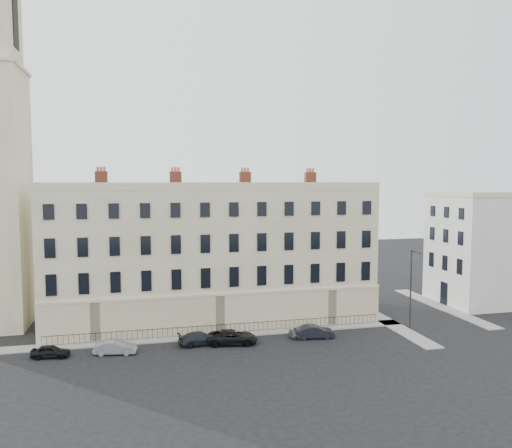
# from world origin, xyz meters

# --- Properties ---
(ground) EXTENTS (160.00, 160.00, 0.00)m
(ground) POSITION_xyz_m (0.00, 0.00, 0.00)
(ground) COLOR black
(ground) RESTS_ON ground
(terrace) EXTENTS (36.22, 12.22, 17.00)m
(terrace) POSITION_xyz_m (-5.97, 11.97, 7.50)
(terrace) COLOR #B8AE89
(terrace) RESTS_ON ground
(adjacent_building) EXTENTS (10.00, 10.00, 14.00)m
(adjacent_building) POSITION_xyz_m (29.00, 11.00, 7.00)
(adjacent_building) COLOR beige
(adjacent_building) RESTS_ON ground
(pavement_terrace) EXTENTS (48.00, 2.00, 0.12)m
(pavement_terrace) POSITION_xyz_m (-10.00, 5.00, 0.06)
(pavement_terrace) COLOR gray
(pavement_terrace) RESTS_ON ground
(pavement_east_return) EXTENTS (2.00, 24.00, 0.12)m
(pavement_east_return) POSITION_xyz_m (13.00, 8.00, 0.06)
(pavement_east_return) COLOR gray
(pavement_east_return) RESTS_ON ground
(pavement_adjacent) EXTENTS (2.00, 20.00, 0.12)m
(pavement_adjacent) POSITION_xyz_m (23.00, 10.00, 0.06)
(pavement_adjacent) COLOR gray
(pavement_adjacent) RESTS_ON ground
(railings) EXTENTS (35.00, 0.04, 0.96)m
(railings) POSITION_xyz_m (-6.00, 5.40, 0.55)
(railings) COLOR black
(railings) RESTS_ON ground
(car_a) EXTENTS (3.53, 1.80, 1.15)m
(car_a) POSITION_xyz_m (-22.13, 2.14, 0.58)
(car_a) COLOR black
(car_a) RESTS_ON ground
(car_b) EXTENTS (4.01, 1.92, 1.27)m
(car_b) POSITION_xyz_m (-16.47, 1.80, 0.63)
(car_b) COLOR gray
(car_b) RESTS_ON ground
(car_c) EXTENTS (4.53, 2.27, 1.26)m
(car_c) POSITION_xyz_m (-8.50, 2.57, 0.63)
(car_c) COLOR black
(car_c) RESTS_ON ground
(car_d) EXTENTS (5.24, 3.05, 1.37)m
(car_d) POSITION_xyz_m (-5.42, 2.09, 0.69)
(car_d) COLOR black
(car_d) RESTS_ON ground
(car_e) EXTENTS (3.61, 1.56, 1.21)m
(car_e) POSITION_xyz_m (2.32, 2.39, 0.61)
(car_e) COLOR slate
(car_e) RESTS_ON ground
(car_f) EXTENTS (4.18, 1.83, 1.34)m
(car_f) POSITION_xyz_m (3.00, 1.96, 0.67)
(car_f) COLOR black
(car_f) RESTS_ON ground
(streetlamp) EXTENTS (0.25, 1.86, 8.61)m
(streetlamp) POSITION_xyz_m (14.23, 2.58, 4.77)
(streetlamp) COLOR #303035
(streetlamp) RESTS_ON ground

